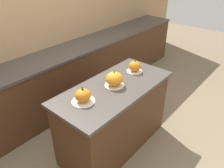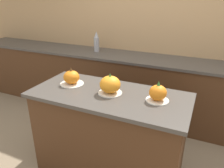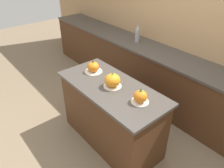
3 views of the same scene
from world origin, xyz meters
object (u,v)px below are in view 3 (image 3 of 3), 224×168
Objects in this scene: pumpkin_cake_left at (93,67)px; pumpkin_cake_center at (112,81)px; bottle_tall at (137,33)px; pumpkin_cake_right at (140,97)px.

pumpkin_cake_left is 0.44m from pumpkin_cake_center.
pumpkin_cake_center is 0.74× the size of bottle_tall.
pumpkin_cake_right is 0.67× the size of bottle_tall.
pumpkin_cake_center is 0.43m from pumpkin_cake_right.
bottle_tall reaches higher than pumpkin_cake_left.
pumpkin_cake_left is at bearing 179.50° from pumpkin_cake_right.
pumpkin_cake_right is 1.70m from bottle_tall.
pumpkin_cake_center is at bearing -176.25° from pumpkin_cake_right.
bottle_tall is (-0.34, 1.18, 0.10)m from pumpkin_cake_left.
pumpkin_cake_center is at bearing -57.12° from bottle_tall.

